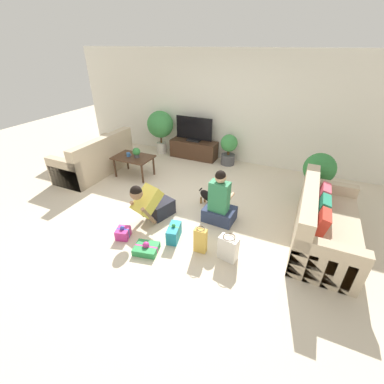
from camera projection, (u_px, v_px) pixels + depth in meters
ground_plane at (177, 207)px, 4.83m from camera, size 16.00×16.00×0.00m
wall_back at (226, 108)px, 6.24m from camera, size 8.40×0.06×2.60m
sofa_left at (96, 159)px, 6.00m from camera, size 0.84×1.86×0.88m
sofa_right at (322, 225)px, 3.84m from camera, size 0.84×1.86×0.88m
coffee_table at (133, 159)px, 5.77m from camera, size 0.86×0.58×0.47m
tv_console at (194, 149)px, 6.81m from camera, size 1.23×0.43×0.46m
tv at (194, 131)px, 6.56m from camera, size 0.98×0.20×0.62m
potted_plant_back_right at (229, 148)px, 6.33m from camera, size 0.42×0.42×0.77m
potted_plant_back_left at (160, 126)px, 6.86m from camera, size 0.70×0.70×1.14m
potted_plant_corner_right at (319, 171)px, 4.74m from camera, size 0.57×0.57×0.96m
person_kneeling at (151, 203)px, 4.30m from camera, size 0.53×0.82×0.79m
person_sitting at (220, 204)px, 4.29m from camera, size 0.54×0.50×0.97m
dog at (208, 197)px, 4.74m from camera, size 0.47×0.35×0.32m
gift_box_a at (146, 248)px, 3.78m from camera, size 0.40×0.35×0.17m
gift_box_b at (123, 233)px, 4.04m from camera, size 0.25×0.27×0.22m
gift_box_c at (174, 233)px, 4.00m from camera, size 0.24×0.38×0.29m
gift_bag_a at (200, 240)px, 3.72m from camera, size 0.19×0.13×0.42m
gift_bag_b at (228, 248)px, 3.59m from camera, size 0.29×0.20×0.39m
mug at (128, 155)px, 5.73m from camera, size 0.12×0.08×0.09m
tabletop_plant at (136, 152)px, 5.64m from camera, size 0.17×0.17×0.22m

